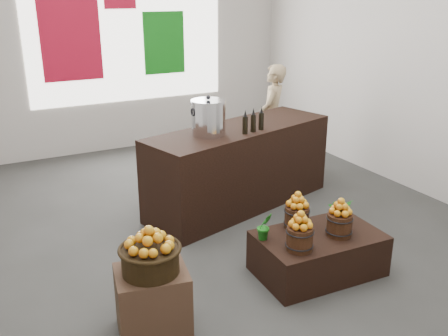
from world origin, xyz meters
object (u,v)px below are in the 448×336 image
display_table (318,253)px  shopper (272,117)px  crate (153,302)px  wicker_basket (150,260)px  counter (240,167)px  stock_pot_left (208,119)px

display_table → shopper: size_ratio=0.75×
crate → wicker_basket: wicker_basket is taller
wicker_basket → shopper: 4.12m
display_table → counter: (0.12, 1.73, 0.30)m
wicker_basket → display_table: size_ratio=0.37×
counter → shopper: (1.14, 1.05, 0.27)m
display_table → counter: counter is taller
counter → stock_pot_left: bearing=-180.0°
wicker_basket → counter: bearing=45.6°
display_table → wicker_basket: bearing=-173.8°
wicker_basket → stock_pot_left: stock_pot_left is taller
stock_pot_left → shopper: (1.62, 1.18, -0.42)m
stock_pot_left → counter: bearing=15.5°
crate → shopper: (2.94, 2.89, 0.50)m
counter → stock_pot_left: size_ratio=6.47×
crate → stock_pot_left: (1.32, 1.70, 0.92)m
crate → display_table: 1.68m
stock_pot_left → shopper: bearing=36.1°
wicker_basket → crate: bearing=0.0°
crate → stock_pot_left: 2.34m
wicker_basket → shopper: shopper is taller
crate → display_table: crate is taller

